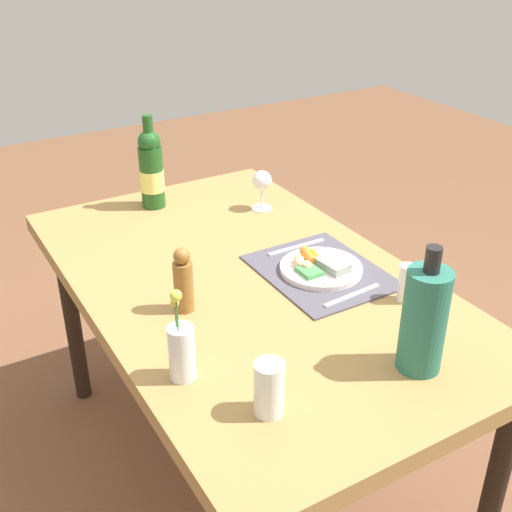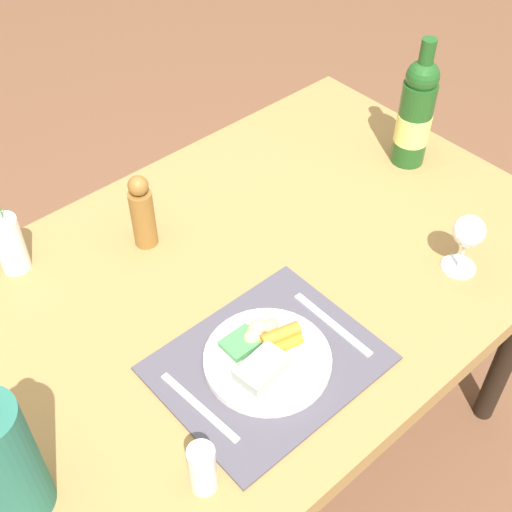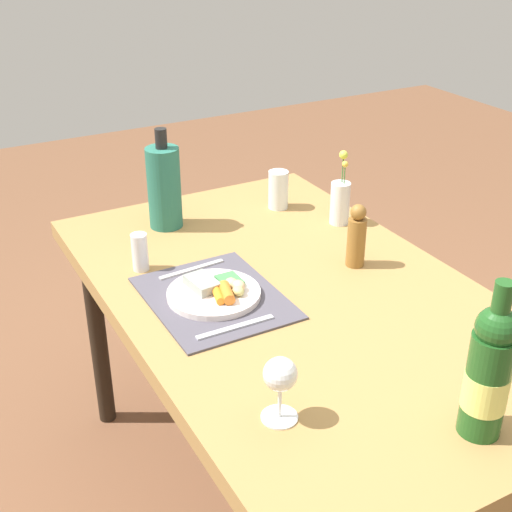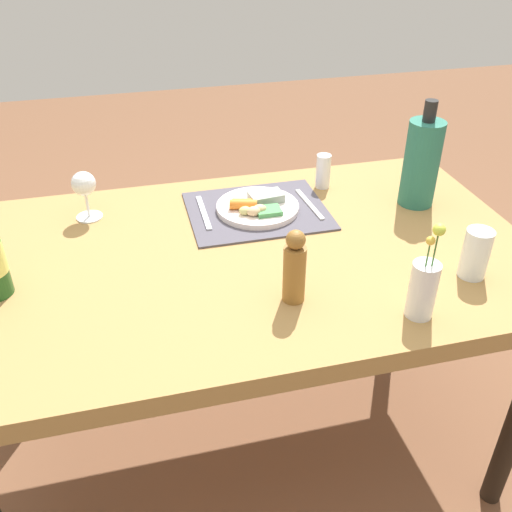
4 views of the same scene
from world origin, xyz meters
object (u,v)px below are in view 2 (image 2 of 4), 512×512
cooler_bottle (3,461)px  wine_bottle (416,114)px  salt_shaker (202,469)px  wine_glass (468,234)px  flower_vase (8,242)px  dinner_plate (266,356)px  pepper_mill (142,213)px  dining_table (233,307)px  fork (199,407)px  knife (332,324)px

cooler_bottle → wine_bottle: bearing=8.5°
salt_shaker → wine_glass: wine_glass is taller
flower_vase → wine_glass: flower_vase is taller
dinner_plate → flower_vase: bearing=113.1°
flower_vase → pepper_mill: 0.28m
dining_table → wine_bottle: (0.62, 0.03, 0.21)m
wine_glass → dining_table: bearing=144.2°
dining_table → wine_glass: (0.40, -0.29, 0.17)m
flower_vase → cooler_bottle: cooler_bottle is taller
fork → wine_bottle: bearing=10.7°
salt_shaker → cooler_bottle: cooler_bottle is taller
dining_table → pepper_mill: 0.28m
wine_bottle → wine_glass: (-0.22, -0.32, -0.04)m
pepper_mill → dinner_plate: bearing=-93.0°
fork → flower_vase: 0.55m
dining_table → cooler_bottle: bearing=-165.9°
flower_vase → wine_bottle: size_ratio=0.71×
dining_table → wine_glass: size_ratio=10.71×
dinner_plate → flower_vase: (-0.23, 0.55, 0.06)m
wine_bottle → fork: bearing=-165.0°
salt_shaker → flower_vase: bearing=89.3°
dinner_plate → wine_glass: 0.50m
pepper_mill → knife: bearing=-73.2°
wine_bottle → flower_vase: bearing=161.3°
fork → flower_vase: flower_vase is taller
dinner_plate → pepper_mill: size_ratio=1.32×
dining_table → fork: (-0.24, -0.19, 0.08)m
dining_table → pepper_mill: bearing=104.8°
dinner_plate → salt_shaker: (-0.24, -0.11, 0.03)m
knife → pepper_mill: pepper_mill is taller
dinner_plate → fork: 0.16m
flower_vase → salt_shaker: size_ratio=2.20×
dinner_plate → fork: dinner_plate is taller
dinner_plate → pepper_mill: (0.02, 0.42, 0.07)m
dinner_plate → flower_vase: size_ratio=1.02×
dining_table → cooler_bottle: 0.61m
knife → salt_shaker: bearing=-166.6°
flower_vase → knife: bearing=-55.6°
dinner_plate → knife: (0.16, -0.02, -0.01)m
wine_glass → flower_vase: bearing=138.3°
dinner_plate → salt_shaker: size_ratio=2.25×
dining_table → pepper_mill: size_ratio=8.29×
knife → wine_glass: 0.34m
dinner_plate → salt_shaker: bearing=-154.7°
cooler_bottle → wine_glass: 0.97m
salt_shaker → cooler_bottle: size_ratio=0.34×
salt_shaker → dining_table: bearing=44.0°
flower_vase → cooler_bottle: bearing=-116.4°
salt_shaker → cooler_bottle: bearing=143.9°
knife → salt_shaker: salt_shaker is taller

